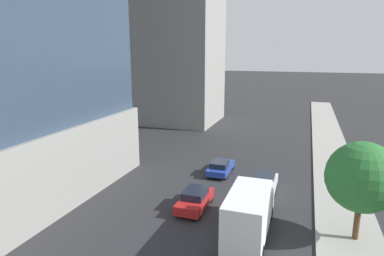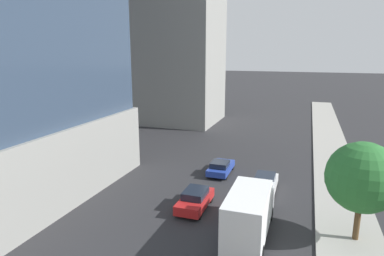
% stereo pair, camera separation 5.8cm
% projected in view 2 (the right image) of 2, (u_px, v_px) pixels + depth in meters
% --- Properties ---
extents(sidewalk, '(4.05, 120.00, 0.15)m').
position_uv_depth(sidewalk, '(350.00, 239.00, 20.90)').
color(sidewalk, '#9E9B93').
rests_on(sidewalk, ground).
extents(construction_building, '(14.52, 14.55, 37.43)m').
position_uv_depth(construction_building, '(176.00, 23.00, 53.22)').
color(construction_building, gray).
rests_on(construction_building, ground).
extents(street_tree, '(4.27, 4.27, 6.18)m').
position_uv_depth(street_tree, '(362.00, 177.00, 19.87)').
color(street_tree, brown).
rests_on(street_tree, sidewalk).
extents(car_blue, '(1.87, 4.07, 1.32)m').
position_uv_depth(car_blue, '(221.00, 167.00, 32.06)').
color(car_blue, '#233D9E').
rests_on(car_blue, ground).
extents(car_red, '(1.85, 4.16, 1.47)m').
position_uv_depth(car_red, '(195.00, 199.00, 24.94)').
color(car_red, red).
rests_on(car_red, ground).
extents(car_white, '(1.86, 4.37, 1.41)m').
position_uv_depth(car_white, '(265.00, 183.00, 27.99)').
color(car_white, silver).
rests_on(car_white, ground).
extents(box_truck, '(2.28, 7.24, 3.42)m').
position_uv_depth(box_truck, '(250.00, 212.00, 20.61)').
color(box_truck, silver).
rests_on(box_truck, ground).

